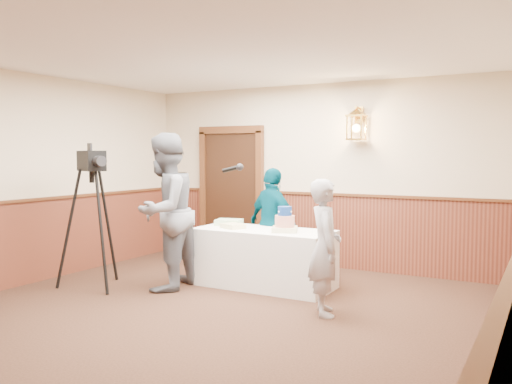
# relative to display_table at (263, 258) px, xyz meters

# --- Properties ---
(ground) EXTENTS (7.00, 7.00, 0.00)m
(ground) POSITION_rel_display_table_xyz_m (0.16, -1.90, -0.38)
(ground) COLOR black
(ground) RESTS_ON ground
(room_shell) EXTENTS (6.02, 7.02, 2.81)m
(room_shell) POSITION_rel_display_table_xyz_m (0.11, -1.45, 1.15)
(room_shell) COLOR beige
(room_shell) RESTS_ON ground
(display_table) EXTENTS (1.80, 0.80, 0.75)m
(display_table) POSITION_rel_display_table_xyz_m (0.00, 0.00, 0.00)
(display_table) COLOR white
(display_table) RESTS_ON ground
(tiered_cake) EXTENTS (0.40, 0.40, 0.32)m
(tiered_cake) POSITION_rel_display_table_xyz_m (0.34, -0.06, 0.50)
(tiered_cake) COLOR beige
(tiered_cake) RESTS_ON display_table
(sheet_cake_yellow) EXTENTS (0.36, 0.33, 0.06)m
(sheet_cake_yellow) POSITION_rel_display_table_xyz_m (-0.40, -0.10, 0.41)
(sheet_cake_yellow) COLOR #D8D982
(sheet_cake_yellow) RESTS_ON display_table
(sheet_cake_green) EXTENTS (0.40, 0.35, 0.08)m
(sheet_cake_green) POSITION_rel_display_table_xyz_m (-0.62, 0.15, 0.41)
(sheet_cake_green) COLOR #97C38A
(sheet_cake_green) RESTS_ON display_table
(interviewer) EXTENTS (1.60, 1.04, 2.00)m
(interviewer) POSITION_rel_display_table_xyz_m (-1.03, -0.73, 0.62)
(interviewer) COLOR slate
(interviewer) RESTS_ON ground
(baker) EXTENTS (0.57, 0.64, 1.46)m
(baker) POSITION_rel_display_table_xyz_m (1.16, -0.78, 0.36)
(baker) COLOR #9C9BA1
(baker) RESTS_ON ground
(assistant_p) EXTENTS (0.98, 0.71, 1.54)m
(assistant_p) POSITION_rel_display_table_xyz_m (-0.10, 0.46, 0.39)
(assistant_p) COLOR #003A4A
(assistant_p) RESTS_ON ground
(tv_camera_rig) EXTENTS (0.68, 0.65, 1.77)m
(tv_camera_rig) POSITION_rel_display_table_xyz_m (-1.90, -1.12, 0.42)
(tv_camera_rig) COLOR black
(tv_camera_rig) RESTS_ON ground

